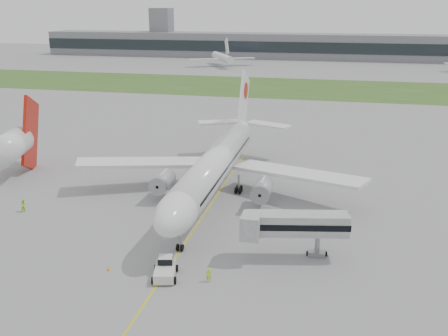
% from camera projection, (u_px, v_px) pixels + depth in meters
% --- Properties ---
extents(ground, '(600.00, 600.00, 0.00)m').
position_uv_depth(ground, '(210.00, 207.00, 77.30)').
color(ground, gray).
rests_on(ground, ground).
extents(apron_markings, '(70.00, 70.00, 0.04)m').
position_uv_depth(apron_markings, '(201.00, 219.00, 72.67)').
color(apron_markings, gold).
rests_on(apron_markings, ground).
extents(grass_strip, '(600.00, 50.00, 0.02)m').
position_uv_depth(grass_strip, '(289.00, 88.00, 188.45)').
color(grass_strip, '#2F511E').
rests_on(grass_strip, ground).
extents(terminal_building, '(320.00, 22.30, 14.00)m').
position_uv_depth(terminal_building, '(309.00, 46.00, 288.05)').
color(terminal_building, gray).
rests_on(terminal_building, ground).
extents(control_tower, '(12.00, 12.00, 56.00)m').
position_uv_depth(control_tower, '(163.00, 55.00, 311.29)').
color(control_tower, gray).
rests_on(control_tower, ground).
extents(airliner, '(48.13, 53.95, 17.88)m').
position_uv_depth(airliner, '(217.00, 163.00, 80.05)').
color(airliner, silver).
rests_on(airliner, ground).
extents(pushback_tug, '(3.51, 4.49, 2.08)m').
position_uv_depth(pushback_tug, '(165.00, 269.00, 57.23)').
color(pushback_tug, silver).
rests_on(pushback_tug, ground).
extents(jet_bridge, '(12.87, 5.98, 6.02)m').
position_uv_depth(jet_bridge, '(291.00, 225.00, 60.32)').
color(jet_bridge, '#B4B4B7').
rests_on(jet_bridge, ground).
extents(safety_cone_left, '(0.38, 0.38, 0.53)m').
position_uv_depth(safety_cone_left, '(108.00, 269.00, 58.59)').
color(safety_cone_left, orange).
rests_on(safety_cone_left, ground).
extents(safety_cone_right, '(0.38, 0.38, 0.52)m').
position_uv_depth(safety_cone_right, '(173.00, 266.00, 59.23)').
color(safety_cone_right, orange).
rests_on(safety_cone_right, ground).
extents(ground_crew_near, '(0.70, 0.55, 1.70)m').
position_uv_depth(ground_crew_near, '(209.00, 275.00, 56.13)').
color(ground_crew_near, '#B1E426').
rests_on(ground_crew_near, ground).
extents(ground_crew_far, '(1.05, 1.15, 1.93)m').
position_uv_depth(ground_crew_far, '(24.00, 206.00, 75.14)').
color(ground_crew_far, '#A7F729').
rests_on(ground_crew_far, ground).
extents(neighbor_aircraft, '(7.67, 18.30, 14.76)m').
position_uv_depth(neighbor_aircraft, '(13.00, 145.00, 89.29)').
color(neighbor_aircraft, '#9F1409').
rests_on(neighbor_aircraft, ground).
extents(distant_aircraft_left, '(43.98, 42.34, 12.96)m').
position_uv_depth(distant_aircraft_left, '(222.00, 66.00, 254.46)').
color(distant_aircraft_left, silver).
rests_on(distant_aircraft_left, ground).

